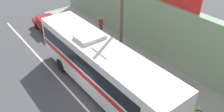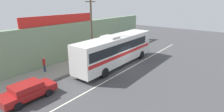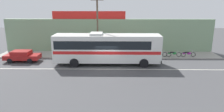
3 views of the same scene
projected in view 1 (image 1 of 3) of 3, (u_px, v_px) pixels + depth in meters
ground_plane at (89, 96)px, 15.83m from camera, size 70.00×70.00×0.00m
sidewalk_slab at (145, 67)px, 18.44m from camera, size 30.00×3.60×0.14m
storefront_facade at (167, 33)px, 18.25m from camera, size 30.00×0.70×4.80m
road_center_stripe at (79, 101)px, 15.42m from camera, size 30.00×0.14×0.01m
intercity_bus at (101, 65)px, 15.28m from camera, size 12.35×2.65×3.78m
parked_car at (48, 24)px, 23.46m from camera, size 4.22×1.86×1.37m
utility_pole at (122, 18)px, 16.30m from camera, size 1.60×0.22×7.88m
motorcycle_purple at (191, 107)px, 14.20m from camera, size 1.86×0.56×0.94m
pedestrian_by_curb at (101, 24)px, 22.58m from camera, size 0.30×0.48×1.69m
pedestrian_far_right at (114, 44)px, 19.46m from camera, size 0.30×0.48×1.66m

